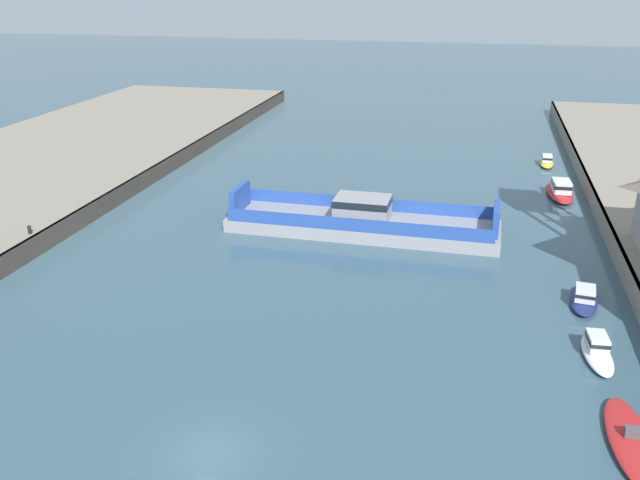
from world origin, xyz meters
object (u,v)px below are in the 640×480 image
Objects in this scene: moored_boat_mid_left at (560,190)px; moored_boat_far_left at (547,161)px; moored_boat_mid_right at (597,350)px; moored_boat_near_right at (631,441)px; chain_ferry at (362,221)px; moored_boat_far_right at (584,297)px.

moored_boat_far_left is at bearing 92.08° from moored_boat_mid_left.
moored_boat_mid_left is 1.49× the size of moored_boat_mid_right.
moored_boat_near_right is at bearing -89.83° from moored_boat_far_left.
moored_boat_mid_left is 31.57m from moored_boat_mid_right.
moored_boat_near_right is 0.96× the size of moored_boat_mid_left.
moored_boat_mid_left reaches higher than moored_boat_near_right.
moored_boat_mid_right is 43.40m from moored_boat_far_left.
moored_boat_far_left is (17.04, 26.30, -0.53)m from chain_ferry.
moored_boat_far_right is at bearing -90.27° from moored_boat_far_left.
chain_ferry is 4.35× the size of moored_boat_far_right.
moored_boat_near_right is (17.19, -25.16, -0.74)m from chain_ferry.
moored_boat_far_left is (-0.15, 51.46, 0.21)m from moored_boat_near_right.
moored_boat_mid_left is (17.47, 14.46, -0.37)m from chain_ferry.
moored_boat_mid_right is at bearing -90.99° from moored_boat_far_right.
chain_ferry is 23.94m from moored_boat_mid_right.
moored_boat_far_left is 0.93× the size of moored_boat_far_right.
chain_ferry is 22.68m from moored_boat_mid_left.
moored_boat_mid_left is at bearing -87.92° from moored_boat_far_left.
moored_boat_far_right is (16.87, -10.05, -0.51)m from chain_ferry.
moored_boat_far_right is (-0.32, 15.11, 0.22)m from moored_boat_near_right.
chain_ferry reaches higher than moored_boat_mid_right.
moored_boat_mid_left is at bearing 89.59° from moored_boat_near_right.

